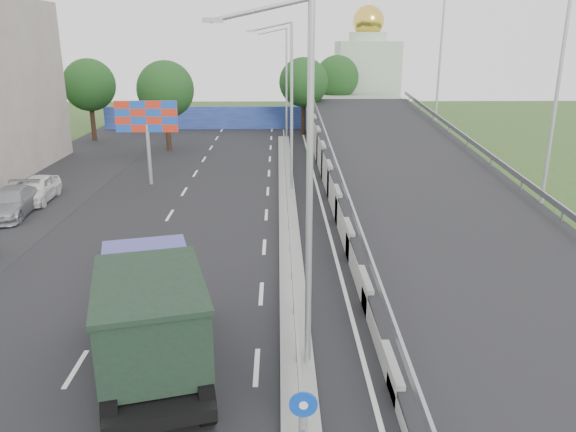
{
  "coord_description": "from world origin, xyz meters",
  "views": [
    {
      "loc": [
        -0.53,
        -8.43,
        9.27
      ],
      "look_at": [
        -0.13,
        13.9,
        2.2
      ],
      "focal_mm": 35.0,
      "sensor_mm": 36.0,
      "label": 1
    }
  ],
  "objects_px": {
    "sign_bollard": "(303,423)",
    "lamp_post_near": "(302,176)",
    "dump_truck": "(150,313)",
    "parked_car_d": "(11,202)",
    "lamp_post_mid": "(288,99)",
    "parked_car_e": "(37,189)",
    "lamp_post_far": "(285,77)",
    "billboard": "(147,121)",
    "church": "(366,74)"
  },
  "relations": [
    {
      "from": "sign_bollard",
      "to": "lamp_post_near",
      "type": "height_order",
      "value": "lamp_post_near"
    },
    {
      "from": "sign_bollard",
      "to": "dump_truck",
      "type": "xyz_separation_m",
      "value": [
        -4.21,
        3.9,
        0.74
      ]
    },
    {
      "from": "sign_bollard",
      "to": "parked_car_d",
      "type": "distance_m",
      "value": 24.32
    },
    {
      "from": "lamp_post_mid",
      "to": "dump_truck",
      "type": "height_order",
      "value": "lamp_post_mid"
    },
    {
      "from": "parked_car_d",
      "to": "parked_car_e",
      "type": "height_order",
      "value": "parked_car_e"
    },
    {
      "from": "lamp_post_mid",
      "to": "lamp_post_far",
      "type": "relative_size",
      "value": 1.0
    },
    {
      "from": "lamp_post_near",
      "to": "lamp_post_far",
      "type": "height_order",
      "value": "same"
    },
    {
      "from": "billboard",
      "to": "parked_car_d",
      "type": "relative_size",
      "value": 1.07
    },
    {
      "from": "church",
      "to": "parked_car_e",
      "type": "xyz_separation_m",
      "value": [
        -24.87,
        -35.96,
        -4.55
      ]
    },
    {
      "from": "parked_car_e",
      "to": "lamp_post_far",
      "type": "bearing_deg",
      "value": 52.64
    },
    {
      "from": "parked_car_e",
      "to": "billboard",
      "type": "bearing_deg",
      "value": 30.97
    },
    {
      "from": "lamp_post_near",
      "to": "lamp_post_far",
      "type": "distance_m",
      "value": 40.0
    },
    {
      "from": "sign_bollard",
      "to": "lamp_post_mid",
      "type": "distance_m",
      "value": 24.3
    },
    {
      "from": "church",
      "to": "parked_car_d",
      "type": "height_order",
      "value": "church"
    },
    {
      "from": "lamp_post_mid",
      "to": "church",
      "type": "bearing_deg",
      "value": 73.78
    },
    {
      "from": "lamp_post_near",
      "to": "parked_car_d",
      "type": "relative_size",
      "value": 1.96
    },
    {
      "from": "parked_car_e",
      "to": "lamp_post_mid",
      "type": "bearing_deg",
      "value": 4.4
    },
    {
      "from": "sign_bollard",
      "to": "parked_car_e",
      "type": "xyz_separation_m",
      "value": [
        -14.87,
        21.86,
        -0.27
      ]
    },
    {
      "from": "parked_car_d",
      "to": "lamp_post_far",
      "type": "bearing_deg",
      "value": 53.3
    },
    {
      "from": "lamp_post_mid",
      "to": "dump_truck",
      "type": "distance_m",
      "value": 20.78
    },
    {
      "from": "lamp_post_far",
      "to": "lamp_post_near",
      "type": "bearing_deg",
      "value": -90.0
    },
    {
      "from": "lamp_post_near",
      "to": "parked_car_d",
      "type": "xyz_separation_m",
      "value": [
        -15.24,
        15.21,
        -5.06
      ]
    },
    {
      "from": "parked_car_e",
      "to": "lamp_post_near",
      "type": "bearing_deg",
      "value": -53.37
    },
    {
      "from": "dump_truck",
      "to": "parked_car_e",
      "type": "distance_m",
      "value": 20.91
    },
    {
      "from": "lamp_post_mid",
      "to": "parked_car_e",
      "type": "bearing_deg",
      "value": -172.53
    },
    {
      "from": "lamp_post_far",
      "to": "church",
      "type": "distance_m",
      "value": 17.15
    },
    {
      "from": "church",
      "to": "billboard",
      "type": "relative_size",
      "value": 2.51
    },
    {
      "from": "dump_truck",
      "to": "parked_car_d",
      "type": "relative_size",
      "value": 1.5
    },
    {
      "from": "lamp_post_near",
      "to": "sign_bollard",
      "type": "bearing_deg",
      "value": -91.64
    },
    {
      "from": "lamp_post_near",
      "to": "billboard",
      "type": "distance_m",
      "value": 23.87
    },
    {
      "from": "billboard",
      "to": "dump_truck",
      "type": "distance_m",
      "value": 22.57
    },
    {
      "from": "billboard",
      "to": "dump_truck",
      "type": "relative_size",
      "value": 0.71
    },
    {
      "from": "lamp_post_mid",
      "to": "billboard",
      "type": "distance_m",
      "value": 9.47
    },
    {
      "from": "lamp_post_near",
      "to": "parked_car_e",
      "type": "bearing_deg",
      "value": 129.71
    },
    {
      "from": "sign_bollard",
      "to": "lamp_post_mid",
      "type": "height_order",
      "value": "lamp_post_mid"
    },
    {
      "from": "lamp_post_mid",
      "to": "lamp_post_near",
      "type": "bearing_deg",
      "value": -90.0
    },
    {
      "from": "lamp_post_near",
      "to": "church",
      "type": "xyz_separation_m",
      "value": [
        9.89,
        54.0,
        -0.5
      ]
    },
    {
      "from": "lamp_post_far",
      "to": "parked_car_d",
      "type": "relative_size",
      "value": 1.96
    },
    {
      "from": "lamp_post_far",
      "to": "church",
      "type": "bearing_deg",
      "value": 54.76
    },
    {
      "from": "sign_bollard",
      "to": "parked_car_e",
      "type": "relative_size",
      "value": 0.37
    },
    {
      "from": "dump_truck",
      "to": "sign_bollard",
      "type": "bearing_deg",
      "value": -57.56
    },
    {
      "from": "sign_bollard",
      "to": "billboard",
      "type": "relative_size",
      "value": 0.3
    },
    {
      "from": "lamp_post_near",
      "to": "lamp_post_mid",
      "type": "xyz_separation_m",
      "value": [
        0.0,
        20.0,
        0.0
      ]
    },
    {
      "from": "sign_bollard",
      "to": "dump_truck",
      "type": "distance_m",
      "value": 5.79
    },
    {
      "from": "lamp_post_near",
      "to": "dump_truck",
      "type": "height_order",
      "value": "lamp_post_near"
    },
    {
      "from": "lamp_post_far",
      "to": "dump_truck",
      "type": "height_order",
      "value": "lamp_post_far"
    },
    {
      "from": "lamp_post_far",
      "to": "parked_car_d",
      "type": "xyz_separation_m",
      "value": [
        -15.24,
        -24.79,
        -5.06
      ]
    },
    {
      "from": "lamp_post_mid",
      "to": "parked_car_d",
      "type": "xyz_separation_m",
      "value": [
        -15.24,
        -4.79,
        -5.06
      ]
    },
    {
      "from": "parked_car_d",
      "to": "lamp_post_mid",
      "type": "bearing_deg",
      "value": 12.32
    },
    {
      "from": "sign_bollard",
      "to": "lamp_post_near",
      "type": "bearing_deg",
      "value": 88.36
    }
  ]
}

